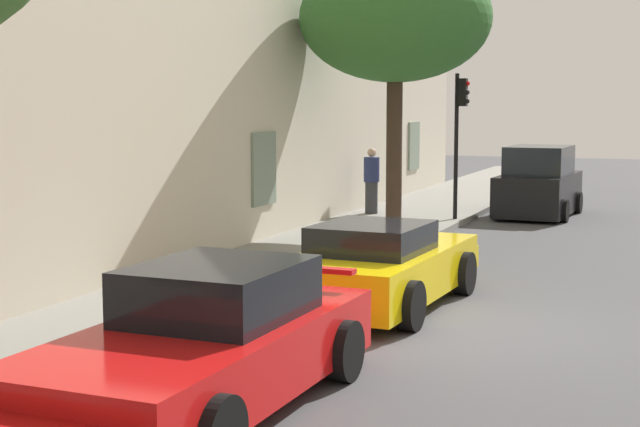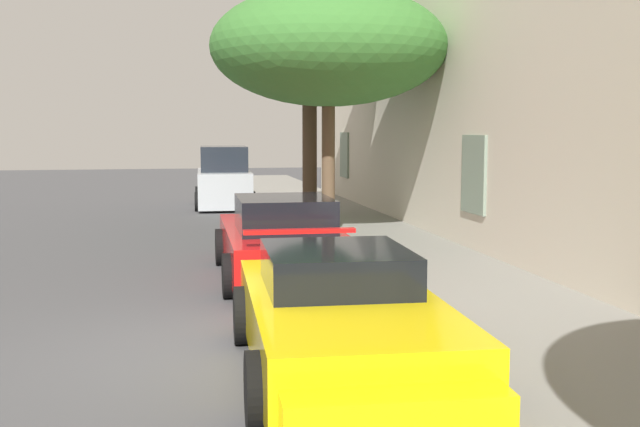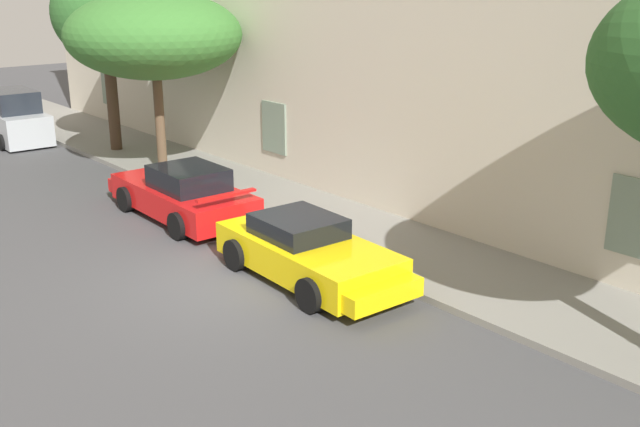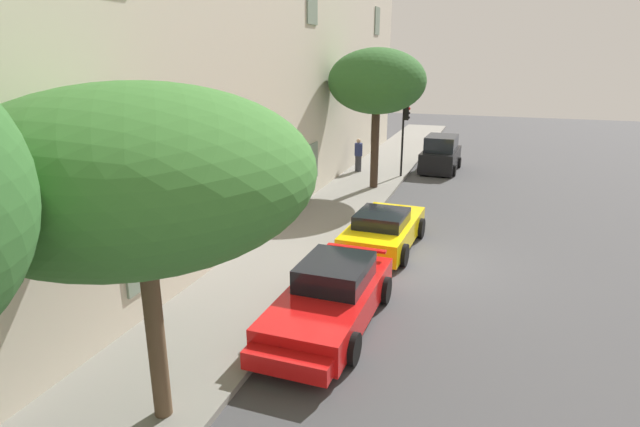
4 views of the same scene
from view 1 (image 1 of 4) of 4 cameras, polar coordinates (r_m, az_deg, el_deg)
name	(u,v)px [view 1 (image 1 of 4)]	position (r m, az deg, el deg)	size (l,w,h in m)	color
ground_plane	(454,327)	(12.77, 8.07, -6.76)	(80.00, 80.00, 0.00)	#444447
sidewalk	(199,299)	(14.12, -7.30, -5.15)	(60.00, 3.12, 0.14)	gray
sportscar_red_lead	(195,352)	(9.17, -7.52, -8.25)	(4.92, 2.15, 1.38)	red
sportscar_yellow_flank	(383,266)	(13.99, 3.82, -3.15)	(4.59, 2.19, 1.25)	yellow
hatchback_parked	(539,185)	(25.36, 13.01, 1.68)	(3.65, 1.99, 1.83)	black
tree_near_kerb	(395,19)	(20.89, 4.55, 11.56)	(4.16, 4.16, 6.00)	#38281E
traffic_light	(460,120)	(23.09, 8.40, 5.59)	(0.22, 0.36, 3.51)	black
pedestrian_admiring	(372,181)	(24.12, 3.12, 1.99)	(0.48, 0.48, 1.67)	#333338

